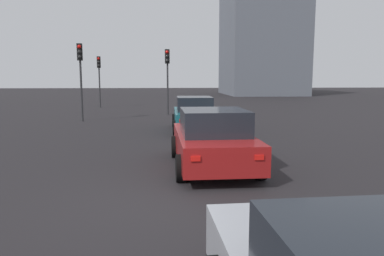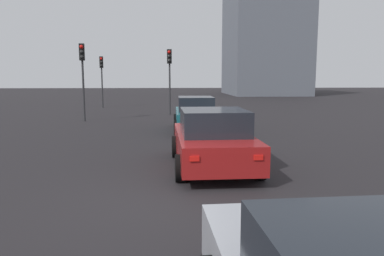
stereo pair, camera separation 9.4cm
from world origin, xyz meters
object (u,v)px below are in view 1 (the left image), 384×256
car_teal_left_lead (194,114)px  car_red_left_second (213,140)px  traffic_light_far_left (80,66)px  traffic_light_near_left (99,71)px  traffic_light_near_right (167,68)px

car_teal_left_lead → car_red_left_second: 6.83m
traffic_light_far_left → traffic_light_near_left: bearing=177.8°
traffic_light_near_left → car_red_left_second: bearing=12.2°
car_teal_left_lead → car_red_left_second: bearing=-179.7°
traffic_light_near_right → traffic_light_far_left: bearing=-46.5°
traffic_light_near_left → traffic_light_near_right: traffic_light_near_right is taller
traffic_light_near_left → traffic_light_far_left: size_ratio=0.97×
traffic_light_near_left → traffic_light_near_right: size_ratio=0.97×
car_red_left_second → traffic_light_far_left: traffic_light_far_left is taller
traffic_light_near_right → traffic_light_far_left: 5.79m
car_red_left_second → traffic_light_near_right: (14.22, 1.09, 2.26)m
car_teal_left_lead → car_red_left_second: (-6.83, 0.04, 0.01)m
traffic_light_near_right → traffic_light_far_left: traffic_light_far_left is taller
car_teal_left_lead → traffic_light_far_left: traffic_light_far_left is taller
car_teal_left_lead → traffic_light_near_right: bearing=9.4°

